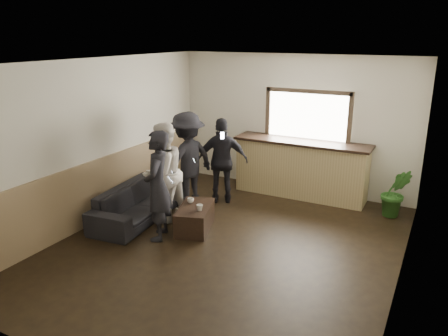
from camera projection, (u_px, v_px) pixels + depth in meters
The scene contains 12 objects.
ground at pixel (227, 246), 6.82m from camera, with size 5.00×6.00×0.01m, color black.
room_shell at pixel (184, 149), 6.72m from camera, with size 5.01×6.01×2.80m.
bar_counter at pixel (301, 165), 8.78m from camera, with size 2.70×0.68×2.13m.
sofa at pixel (139, 202), 7.76m from camera, with size 2.06×0.80×0.60m, color black.
coffee_table at pixel (195, 218), 7.36m from camera, with size 0.51×0.91×0.40m, color black.
cup_a at pixel (190, 200), 7.45m from camera, with size 0.11×0.11×0.09m, color silver.
cup_b at pixel (200, 208), 7.13m from camera, with size 0.11×0.11×0.10m, color silver.
potted_plant at pixel (396, 193), 7.79m from camera, with size 0.50×0.40×0.91m, color #2D6623.
person_a at pixel (158, 186), 6.85m from camera, with size 0.64×0.76×1.77m.
person_b at pixel (163, 173), 7.53m from camera, with size 0.79×0.95×1.76m.
person_c at pixel (187, 160), 8.18m from camera, with size 1.00×1.32×1.81m.
person_d at pixel (222, 161), 8.38m from camera, with size 1.05×0.81×1.67m.
Camera 1 is at (2.82, -5.48, 3.18)m, focal length 35.00 mm.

